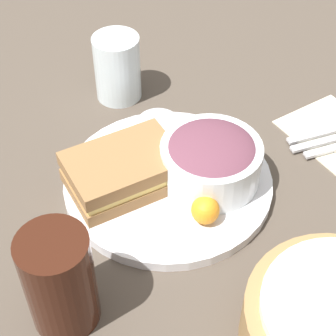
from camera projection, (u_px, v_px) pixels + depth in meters
The scene contains 9 objects.
ground_plane at pixel (168, 186), 0.79m from camera, with size 4.00×4.00×0.00m, color #4C4238.
plate at pixel (168, 182), 0.79m from camera, with size 0.29×0.29×0.02m, color silver.
sandwich at pixel (124, 171), 0.76m from camera, with size 0.16×0.11×0.05m.
salad_bowl at pixel (211, 158), 0.76m from camera, with size 0.14×0.14×0.07m.
dressing_cup at pixel (158, 131), 0.82m from camera, with size 0.06×0.06×0.04m, color #B7B7BC.
orange_wedge at pixel (204, 211), 0.71m from camera, with size 0.04×0.04×0.04m, color orange.
drink_glass at pixel (60, 281), 0.60m from camera, with size 0.08×0.08×0.13m, color #38190F.
fork at pixel (336, 129), 0.87m from camera, with size 0.17×0.01×0.01m, color silver.
water_glass at pixel (117, 68), 0.90m from camera, with size 0.07×0.07×0.11m, color silver.
Camera 1 is at (0.29, 0.46, 0.58)m, focal length 60.00 mm.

